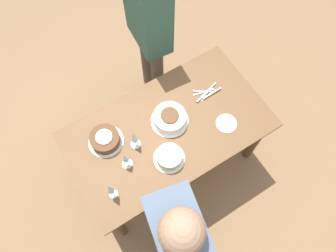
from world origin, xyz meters
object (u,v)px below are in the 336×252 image
wine_glass_far (125,158)px  person_cutting (149,22)px  cake_front_chocolate (105,139)px  wine_glass_near (134,137)px  cake_back_decorated (169,157)px  cake_center_white (170,118)px  person_watching (178,243)px  wine_glass_extra (110,189)px

wine_glass_far → person_cutting: 1.04m
cake_front_chocolate → wine_glass_far: wine_glass_far is taller
wine_glass_near → cake_back_decorated: bearing=123.9°
wine_glass_near → person_cutting: 0.89m
cake_center_white → wine_glass_far: 0.44m
wine_glass_far → cake_center_white: bearing=-163.6°
cake_center_white → wine_glass_far: (0.42, 0.12, 0.08)m
cake_front_chocolate → cake_back_decorated: bearing=132.3°
cake_back_decorated → person_watching: (0.26, 0.51, 0.25)m
wine_glass_extra → wine_glass_far: bearing=-142.9°
cake_back_decorated → person_cutting: bearing=-113.0°
cake_center_white → wine_glass_extra: 0.66m
cake_front_chocolate → wine_glass_far: 0.24m
cake_front_chocolate → wine_glass_extra: 0.40m
wine_glass_near → wine_glass_extra: size_ratio=0.91×
cake_front_chocolate → person_watching: person_watching is taller
wine_glass_extra → person_cutting: person_cutting is taller
wine_glass_far → person_cutting: size_ratio=0.12×
cake_back_decorated → wine_glass_near: size_ratio=1.02×
cake_center_white → cake_back_decorated: bearing=57.4°
cake_front_chocolate → cake_back_decorated: (-0.31, 0.34, -0.00)m
cake_back_decorated → wine_glass_extra: 0.46m
person_cutting → cake_front_chocolate: bearing=-45.9°
wine_glass_extra → person_watching: size_ratio=0.14×
wine_glass_far → person_cutting: bearing=-129.3°
cake_front_chocolate → person_cutting: size_ratio=0.15×
wine_glass_near → wine_glass_extra: wine_glass_extra is taller
cake_center_white → cake_front_chocolate: cake_center_white is taller
wine_glass_far → person_cutting: (-0.65, -0.80, 0.12)m
cake_front_chocolate → wine_glass_extra: bearing=70.1°
wine_glass_far → wine_glass_extra: bearing=37.1°
wine_glass_near → person_watching: 0.75m
wine_glass_near → wine_glass_far: (0.12, 0.09, -0.01)m
person_watching → wine_glass_far: bearing=11.6°
cake_back_decorated → person_watching: size_ratio=0.13×
cake_back_decorated → wine_glass_extra: bearing=2.0°
wine_glass_extra → person_watching: (-0.18, 0.49, 0.13)m
cake_back_decorated → person_cutting: person_cutting is taller
cake_center_white → person_cutting: person_cutting is taller
cake_front_chocolate → wine_glass_far: size_ratio=1.32×
cake_back_decorated → person_watching: bearing=62.6°
cake_front_chocolate → cake_back_decorated: size_ratio=1.13×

